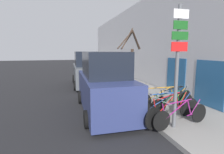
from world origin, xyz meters
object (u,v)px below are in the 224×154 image
Objects in this scene: bicycle_5 at (164,99)px; pedestrian_near at (114,67)px; signpost at (177,62)px; bicycle_3 at (172,103)px; bicycle_0 at (181,115)px; parked_car_1 at (87,71)px; bicycle_2 at (168,107)px; bicycle_1 at (171,110)px; street_tree at (131,64)px; bicycle_4 at (174,100)px; parked_car_0 at (104,86)px.

pedestrian_near is (0.31, 8.38, 0.65)m from bicycle_5.
signpost reaches higher than bicycle_3.
signpost reaches higher than pedestrian_near.
bicycle_0 is 8.57m from parked_car_1.
bicycle_1 is at bearing 165.42° from bicycle_2.
street_tree is (-0.22, 3.78, 1.40)m from bicycle_0.
bicycle_4 is at bearing -59.27° from bicycle_3.
parked_car_1 is at bearing 6.08° from bicycle_3.
signpost is at bearing 169.07° from bicycle_5.
pedestrian_near reaches higher than bicycle_2.
signpost is at bearing 79.74° from bicycle_0.
bicycle_5 is (0.46, 0.97, -0.01)m from bicycle_2.
bicycle_0 is 0.90× the size of bicycle_2.
parked_car_1 is (-1.91, 8.33, 0.61)m from bicycle_0.
bicycle_1 is 1.34× the size of pedestrian_near.
bicycle_2 is at bearing 112.61° from bicycle_4.
bicycle_0 is at bearing 131.60° from bicycle_4.
parked_car_0 is (-2.45, 0.68, 0.59)m from bicycle_5.
bicycle_0 is at bearing -86.65° from street_tree.
street_tree is (1.68, -4.55, 0.80)m from parked_car_1.
bicycle_5 is 0.50× the size of parked_car_1.
pedestrian_near is at bearing -12.54° from bicycle_0.
parked_car_1 reaches higher than bicycle_4.
pedestrian_near is at bearing -14.35° from bicycle_3.
bicycle_1 is 9.76m from pedestrian_near.
parked_car_1 is (-1.65, 8.33, -1.11)m from signpost.
parked_car_0 is (-1.99, 1.65, 0.58)m from bicycle_2.
bicycle_0 is 0.47× the size of parked_car_0.
bicycle_0 is 3.19m from parked_car_0.
bicycle_3 is at bearing -30.04° from bicycle_0.
street_tree is (-0.71, 2.56, 1.41)m from bicycle_3.
bicycle_3 is 3.01m from street_tree.
parked_car_0 is (-1.87, 2.00, 0.57)m from bicycle_1.
parked_car_0 is at bearing 20.56° from bicycle_1.
bicycle_3 is at bearing 112.79° from bicycle_4.
parked_car_0 is 2.37m from street_tree.
street_tree reaches higher than parked_car_0.
bicycle_2 is 1.02× the size of bicycle_5.
bicycle_5 is (0.46, 1.74, 0.03)m from bicycle_0.
bicycle_3 is (0.61, 0.81, -0.05)m from bicycle_1.
parked_car_1 reaches higher than bicycle_1.
street_tree is at bearing -4.84° from bicycle_0.
bicycle_3 is at bearing -24.32° from parked_car_0.
signpost reaches higher than bicycle_1.
parked_car_1 is at bearing 4.69° from bicycle_0.
bicycle_3 is 0.52m from bicycle_5.
pedestrian_near is at bearing -27.73° from bicycle_1.
bicycle_2 is 1.36× the size of pedestrian_near.
pedestrian_near reaches higher than bicycle_3.
bicycle_5 is at bearing -14.12° from parked_car_0.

